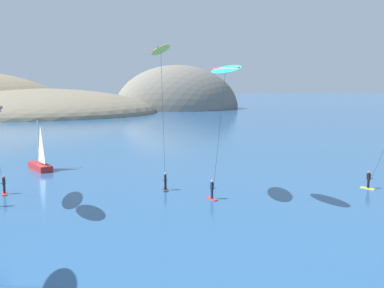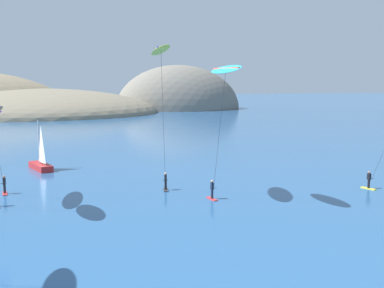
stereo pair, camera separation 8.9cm
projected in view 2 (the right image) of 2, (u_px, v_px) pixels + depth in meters
The scene contains 4 objects.
headland_island at pixel (28, 113), 145.63m from camera, with size 128.99×55.87×30.05m.
sailboat_near at pixel (40, 164), 55.44m from camera, with size 2.87×5.90×5.70m.
kitesurfer_yellow at pixel (161, 60), 39.79m from camera, with size 3.21×7.49×13.18m.
kitesurfer_cyan at pixel (225, 80), 38.07m from camera, with size 1.77×5.92×11.52m.
Camera 2 is at (-9.23, -11.52, 10.36)m, focal length 45.00 mm.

